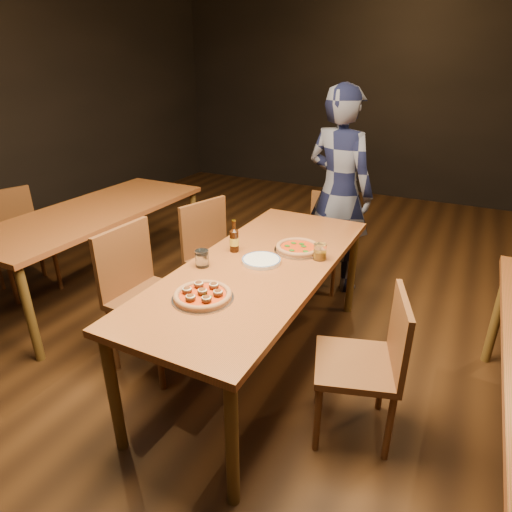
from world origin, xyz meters
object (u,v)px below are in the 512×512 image
at_px(water_glass, 202,258).
at_px(amber_glass, 320,252).
at_px(table_left, 94,218).
at_px(beer_bottle, 234,241).
at_px(table_main, 260,274).
at_px(plate_stack, 261,261).
at_px(chair_end, 323,241).
at_px(pizza_margherita, 298,248).
at_px(chair_main_sw, 223,261).
at_px(chair_main_nw, 153,298).
at_px(diner, 339,192).
at_px(pizza_meatball, 203,295).
at_px(chair_main_e, 356,363).
at_px(chair_nbr_left, 21,242).

distance_m(water_glass, amber_glass, 0.72).
relative_size(table_left, beer_bottle, 9.66).
xyz_separation_m(table_main, plate_stack, (0.00, 0.02, 0.08)).
xyz_separation_m(chair_end, pizza_margherita, (0.15, -1.00, 0.35)).
xyz_separation_m(chair_main_sw, beer_bottle, (0.31, -0.34, 0.35)).
height_order(chair_main_nw, pizza_margherita, chair_main_nw).
relative_size(beer_bottle, water_glass, 2.05).
bearing_deg(diner, chair_main_sw, 75.15).
height_order(table_left, pizza_meatball, pizza_meatball).
height_order(amber_glass, diner, diner).
bearing_deg(table_main, water_glass, -146.89).
distance_m(plate_stack, beer_bottle, 0.25).
xyz_separation_m(chair_main_e, diner, (-0.63, 1.63, 0.42)).
bearing_deg(table_main, chair_main_e, -21.28).
distance_m(chair_main_nw, water_glass, 0.46).
relative_size(chair_end, pizza_meatball, 2.65).
bearing_deg(chair_end, beer_bottle, -98.42).
relative_size(pizza_margherita, beer_bottle, 1.48).
height_order(table_left, water_glass, water_glass).
bearing_deg(pizza_meatball, chair_main_nw, 157.33).
xyz_separation_m(pizza_margherita, diner, (-0.07, 1.08, 0.09)).
bearing_deg(amber_glass, chair_end, 106.72).
distance_m(table_left, chair_end, 1.97).
height_order(pizza_meatball, amber_glass, amber_glass).
bearing_deg(water_glass, pizza_margherita, 48.48).
height_order(table_left, chair_nbr_left, chair_nbr_left).
distance_m(chair_end, amber_glass, 1.17).
distance_m(chair_main_nw, pizza_margherita, 0.98).
distance_m(table_left, chair_nbr_left, 0.70).
relative_size(chair_end, amber_glass, 8.54).
height_order(pizza_meatball, beer_bottle, beer_bottle).
height_order(table_main, chair_end, chair_end).
distance_m(chair_main_sw, plate_stack, 0.74).
bearing_deg(table_main, chair_nbr_left, 179.77).
bearing_deg(table_main, chair_end, 90.87).
bearing_deg(chair_end, water_glass, -98.87).
distance_m(pizza_margherita, diner, 1.08).
xyz_separation_m(table_main, chair_main_sw, (-0.54, 0.44, -0.21)).
height_order(pizza_margherita, amber_glass, amber_glass).
distance_m(table_left, beer_bottle, 1.49).
bearing_deg(pizza_margherita, water_glass, -131.52).
distance_m(chair_main_nw, chair_main_e, 1.31).
bearing_deg(amber_glass, table_main, -143.07).
bearing_deg(plate_stack, chair_main_nw, -153.78).
relative_size(table_main, chair_nbr_left, 2.18).
height_order(chair_main_nw, beer_bottle, chair_main_nw).
relative_size(table_main, amber_glass, 20.13).
bearing_deg(table_left, chair_nbr_left, -154.00).
distance_m(table_main, beer_bottle, 0.29).
xyz_separation_m(pizza_margherita, water_glass, (-0.42, -0.47, 0.03)).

